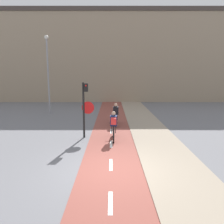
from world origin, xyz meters
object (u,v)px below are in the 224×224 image
object	(u,v)px
traffic_light_pole	(86,104)
street_lamp_far	(49,66)
cyclist_near	(114,127)
cyclist_far	(116,115)

from	to	relation	value
traffic_light_pole	street_lamp_far	size ratio (longest dim) A/B	0.45
cyclist_near	cyclist_far	xyz separation A→B (m)	(0.17, 3.42, -0.05)
street_lamp_far	cyclist_far	distance (m)	8.18
traffic_light_pole	cyclist_far	bearing A→B (deg)	59.95
cyclist_near	street_lamp_far	bearing A→B (deg)	124.94
traffic_light_pole	cyclist_far	world-z (taller)	traffic_light_pole
cyclist_far	traffic_light_pole	bearing A→B (deg)	-120.05
traffic_light_pole	cyclist_near	xyz separation A→B (m)	(1.53, -0.48, -1.15)
traffic_light_pole	street_lamp_far	bearing A→B (deg)	118.40
cyclist_near	cyclist_far	world-z (taller)	cyclist_near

